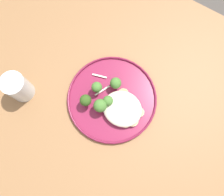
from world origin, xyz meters
TOP-DOWN VIEW (x-y plane):
  - ground at (0.00, 0.00)m, footprint 6.00×6.00m
  - wooden_dining_table at (0.00, 0.00)m, footprint 1.40×1.00m
  - dinner_plate at (0.06, -0.03)m, footprint 0.29×0.29m
  - noodle_bed at (0.01, -0.02)m, footprint 0.13×0.11m
  - seared_scallop_center_golden at (0.03, -0.06)m, footprint 0.03×0.03m
  - seared_scallop_left_edge at (-0.02, 0.02)m, footprint 0.03×0.03m
  - seared_scallop_on_noodles at (-0.04, -0.00)m, footprint 0.04×0.04m
  - seared_scallop_right_edge at (0.01, -0.02)m, footprint 0.03×0.03m
  - seared_scallop_half_hidden at (-0.04, -0.03)m, footprint 0.03×0.03m
  - seared_scallop_tiny_bay at (0.04, 0.00)m, footprint 0.04×0.04m
  - broccoli_floret_right_tilted at (0.07, -0.07)m, footprint 0.04×0.04m
  - broccoli_floret_rear_charred at (0.06, -0.01)m, footprint 0.03×0.03m
  - broccoli_floret_center_pile at (0.11, -0.03)m, footprint 0.03×0.03m
  - broccoli_floret_split_head at (0.07, 0.02)m, footprint 0.04×0.04m
  - broccoli_floret_small_sprig at (0.12, 0.02)m, footprint 0.04×0.04m
  - onion_sliver_short_strip at (0.10, -0.04)m, footprint 0.03×0.05m
  - onion_sliver_curled_piece at (0.13, -0.07)m, footprint 0.05×0.02m
  - water_glass at (0.32, 0.10)m, footprint 0.07×0.07m

SIDE VIEW (x-z plane):
  - ground at x=0.00m, z-range 0.00..0.00m
  - wooden_dining_table at x=0.00m, z-range 0.29..1.03m
  - dinner_plate at x=0.06m, z-range 0.74..0.76m
  - onion_sliver_short_strip at x=0.10m, z-range 0.75..0.76m
  - onion_sliver_curled_piece at x=0.13m, z-range 0.75..0.76m
  - seared_scallop_half_hidden at x=-0.04m, z-range 0.75..0.77m
  - seared_scallop_left_edge at x=-0.02m, z-range 0.75..0.77m
  - seared_scallop_on_noodles at x=-0.04m, z-range 0.75..0.77m
  - seared_scallop_right_edge at x=0.01m, z-range 0.75..0.77m
  - seared_scallop_center_golden at x=0.03m, z-range 0.75..0.77m
  - seared_scallop_tiny_bay at x=0.04m, z-range 0.75..0.77m
  - noodle_bed at x=0.01m, z-range 0.75..0.79m
  - broccoli_floret_right_tilted at x=0.07m, z-range 0.76..0.81m
  - broccoli_floret_rear_charred at x=0.06m, z-range 0.76..0.81m
  - water_glass at x=0.32m, z-range 0.73..0.84m
  - broccoli_floret_center_pile at x=0.11m, z-range 0.76..0.81m
  - broccoli_floret_small_sprig at x=0.12m, z-range 0.76..0.82m
  - broccoli_floret_split_head at x=0.07m, z-range 0.76..0.82m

